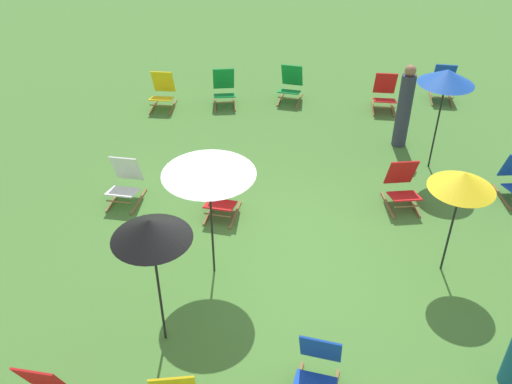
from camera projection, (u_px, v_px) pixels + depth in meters
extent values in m
plane|color=#477A33|center=(254.00, 265.00, 8.30)|extent=(40.00, 40.00, 0.00)
cube|color=olive|center=(210.00, 212.00, 9.37)|extent=(0.18, 0.75, 0.04)
cube|color=olive|center=(235.00, 215.00, 9.29)|extent=(0.18, 0.75, 0.04)
cube|color=red|center=(220.00, 205.00, 9.11)|extent=(0.56, 0.52, 0.13)
cube|color=red|center=(225.00, 181.00, 9.19)|extent=(0.52, 0.34, 0.57)
cylinder|color=olive|center=(217.00, 215.00, 8.99)|extent=(0.44, 0.11, 0.03)
cube|color=olive|center=(280.00, 99.00, 12.98)|extent=(0.20, 0.75, 0.04)
cube|color=olive|center=(299.00, 101.00, 12.90)|extent=(0.20, 0.75, 0.04)
cube|color=#148C38|center=(289.00, 92.00, 12.72)|extent=(0.56, 0.53, 0.13)
cube|color=#148C38|center=(292.00, 75.00, 12.80)|extent=(0.52, 0.34, 0.57)
cylinder|color=olive|center=(287.00, 98.00, 12.60)|extent=(0.44, 0.12, 0.03)
cube|color=olive|center=(431.00, 99.00, 13.00)|extent=(0.15, 0.76, 0.04)
cube|color=olive|center=(450.00, 100.00, 12.94)|extent=(0.15, 0.76, 0.04)
cube|color=#1947B7|center=(443.00, 91.00, 12.74)|extent=(0.54, 0.50, 0.13)
cube|color=#1947B7|center=(444.00, 75.00, 12.83)|extent=(0.51, 0.32, 0.57)
cylinder|color=olive|center=(444.00, 98.00, 12.62)|extent=(0.44, 0.09, 0.03)
cube|color=olive|center=(373.00, 108.00, 12.58)|extent=(0.10, 0.76, 0.04)
cube|color=olive|center=(393.00, 109.00, 12.54)|extent=(0.10, 0.76, 0.04)
cube|color=red|center=(385.00, 101.00, 12.34)|extent=(0.52, 0.47, 0.13)
cube|color=red|center=(385.00, 83.00, 12.42)|extent=(0.50, 0.29, 0.57)
cylinder|color=olive|center=(385.00, 107.00, 12.21)|extent=(0.44, 0.07, 0.03)
cube|color=olive|center=(215.00, 104.00, 12.75)|extent=(0.12, 0.76, 0.04)
cube|color=olive|center=(234.00, 103.00, 12.79)|extent=(0.12, 0.76, 0.04)
cube|color=#148C38|center=(225.00, 96.00, 12.55)|extent=(0.53, 0.48, 0.13)
cube|color=#148C38|center=(224.00, 79.00, 12.63)|extent=(0.50, 0.30, 0.57)
cylinder|color=olive|center=(225.00, 102.00, 12.42)|extent=(0.44, 0.08, 0.03)
cube|color=#1947B7|center=(321.00, 349.00, 6.33)|extent=(0.52, 0.35, 0.57)
cube|color=olive|center=(388.00, 205.00, 9.51)|extent=(0.13, 0.76, 0.04)
cube|color=olive|center=(413.00, 204.00, 9.55)|extent=(0.13, 0.76, 0.04)
cube|color=red|center=(404.00, 196.00, 9.31)|extent=(0.53, 0.49, 0.13)
cube|color=red|center=(401.00, 172.00, 9.39)|extent=(0.51, 0.30, 0.57)
cylinder|color=olive|center=(407.00, 206.00, 9.18)|extent=(0.44, 0.08, 0.03)
cube|color=olive|center=(115.00, 199.00, 9.67)|extent=(0.15, 0.76, 0.04)
cube|color=olive|center=(139.00, 202.00, 9.61)|extent=(0.15, 0.76, 0.04)
cube|color=white|center=(123.00, 192.00, 9.41)|extent=(0.54, 0.50, 0.13)
cube|color=white|center=(127.00, 168.00, 9.49)|extent=(0.51, 0.32, 0.57)
cylinder|color=olive|center=(119.00, 202.00, 9.29)|extent=(0.44, 0.09, 0.03)
cube|color=red|center=(42.00, 379.00, 6.00)|extent=(0.51, 0.32, 0.57)
cube|color=olive|center=(502.00, 197.00, 9.72)|extent=(0.09, 0.76, 0.04)
cube|color=olive|center=(154.00, 107.00, 12.66)|extent=(0.09, 0.76, 0.04)
cube|color=olive|center=(173.00, 107.00, 12.62)|extent=(0.09, 0.76, 0.04)
cube|color=yellow|center=(161.00, 99.00, 12.41)|extent=(0.51, 0.47, 0.13)
cube|color=yellow|center=(163.00, 82.00, 12.50)|extent=(0.50, 0.28, 0.57)
cylinder|color=olive|center=(160.00, 105.00, 12.29)|extent=(0.44, 0.06, 0.03)
cylinder|color=black|center=(452.00, 224.00, 7.76)|extent=(0.03, 0.03, 1.67)
cone|color=yellow|center=(463.00, 180.00, 7.34)|extent=(0.90, 0.90, 0.26)
cylinder|color=black|center=(211.00, 219.00, 7.65)|extent=(0.03, 0.03, 1.93)
cone|color=white|center=(208.00, 166.00, 7.16)|extent=(1.25, 1.25, 0.24)
cylinder|color=black|center=(158.00, 285.00, 6.63)|extent=(0.03, 0.03, 1.90)
cone|color=black|center=(151.00, 229.00, 6.14)|extent=(0.93, 0.93, 0.26)
cylinder|color=black|center=(438.00, 121.00, 10.04)|extent=(0.03, 0.03, 1.93)
cone|color=#194CB2|center=(447.00, 77.00, 9.55)|extent=(0.98, 0.98, 0.26)
cylinder|color=#333847|center=(404.00, 111.00, 10.85)|extent=(0.31, 0.31, 1.49)
sphere|color=#936647|center=(411.00, 71.00, 10.37)|extent=(0.21, 0.21, 0.21)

